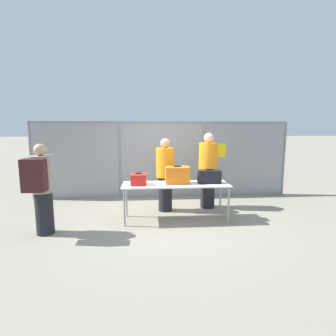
{
  "coord_description": "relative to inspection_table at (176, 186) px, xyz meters",
  "views": [
    {
      "loc": [
        -0.44,
        -5.58,
        1.97
      ],
      "look_at": [
        0.05,
        0.46,
        1.05
      ],
      "focal_mm": 28.0,
      "sensor_mm": 36.0,
      "label": 1
    }
  ],
  "objects": [
    {
      "name": "suitcase_orange",
      "position": [
        0.04,
        0.04,
        0.24
      ],
      "size": [
        0.51,
        0.33,
        0.38
      ],
      "color": "orange",
      "rests_on": "inspection_table"
    },
    {
      "name": "ground_plane",
      "position": [
        -0.17,
        0.14,
        -0.74
      ],
      "size": [
        120.0,
        120.0,
        0.0
      ],
      "primitive_type": "plane",
      "color": "gray"
    },
    {
      "name": "suitcase_black",
      "position": [
        0.73,
        0.03,
        0.2
      ],
      "size": [
        0.5,
        0.28,
        0.3
      ],
      "color": "black",
      "rests_on": "inspection_table"
    },
    {
      "name": "utility_trailer",
      "position": [
        1.06,
        3.42,
        -0.35
      ],
      "size": [
        4.33,
        2.02,
        0.65
      ],
      "color": "silver",
      "rests_on": "ground_plane"
    },
    {
      "name": "inspection_table",
      "position": [
        0.0,
        0.0,
        0.0
      ],
      "size": [
        2.26,
        0.72,
        0.8
      ],
      "color": "silver",
      "rests_on": "ground_plane"
    },
    {
      "name": "suitcase_red",
      "position": [
        -0.78,
        -0.02,
        0.17
      ],
      "size": [
        0.32,
        0.34,
        0.25
      ],
      "color": "red",
      "rests_on": "inspection_table"
    },
    {
      "name": "fence_section",
      "position": [
        -0.15,
        1.97,
        0.39
      ],
      "size": [
        7.28,
        0.07,
        2.16
      ],
      "color": "gray",
      "rests_on": "ground_plane"
    },
    {
      "name": "traveler_hooded",
      "position": [
        -2.53,
        -0.61,
        0.19
      ],
      "size": [
        0.42,
        0.65,
        1.7
      ],
      "rotation": [
        0.0,
        0.0,
        -0.14
      ],
      "color": "black",
      "rests_on": "ground_plane"
    },
    {
      "name": "security_worker_near",
      "position": [
        -0.18,
        0.67,
        0.16
      ],
      "size": [
        0.43,
        0.43,
        1.74
      ],
      "rotation": [
        0.0,
        0.0,
        3.02
      ],
      "color": "black",
      "rests_on": "ground_plane"
    },
    {
      "name": "security_worker_far",
      "position": [
        0.9,
        0.85,
        0.22
      ],
      "size": [
        0.46,
        0.46,
        1.86
      ],
      "rotation": [
        0.0,
        0.0,
        3.26
      ],
      "color": "black",
      "rests_on": "ground_plane"
    }
  ]
}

